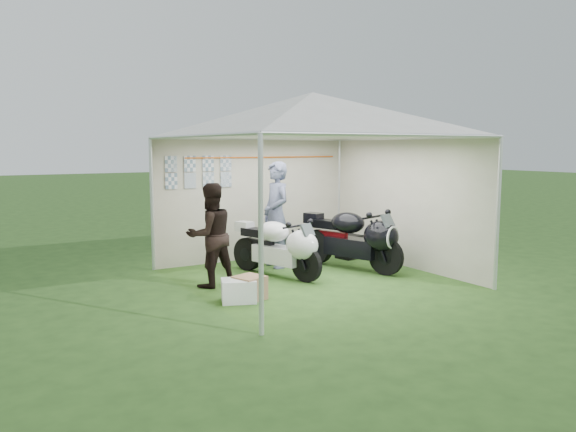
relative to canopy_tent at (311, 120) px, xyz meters
name	(u,v)px	position (x,y,z in m)	size (l,w,h in m)	color
ground	(311,279)	(0.00, -0.03, -2.58)	(80.00, 80.00, 0.00)	#28491A
canopy_tent	(311,120)	(0.00, 0.00, 0.00)	(5.66, 5.66, 3.00)	silver
motorcycle_white	(280,246)	(-0.36, 0.37, -2.05)	(0.83, 1.86, 0.94)	black
motorcycle_black	(356,237)	(1.04, 0.15, -2.00)	(0.93, 2.04, 1.04)	black
paddock_stand	(312,255)	(0.74, 1.06, -2.43)	(0.39, 0.24, 0.29)	#1A2AC0
person_dark_jacket	(210,235)	(-1.60, 0.36, -1.77)	(0.78, 0.61, 1.60)	black
person_blue_jacket	(276,215)	(-0.03, 1.08, -1.63)	(0.69, 0.45, 1.89)	slate
equipment_box	(349,247)	(1.59, 1.05, -2.35)	(0.45, 0.36, 0.45)	black
crate_0	(239,291)	(-1.61, -0.64, -2.42)	(0.47, 0.37, 0.31)	silver
crate_1	(250,288)	(-1.43, -0.62, -2.41)	(0.38, 0.38, 0.34)	#8C674A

